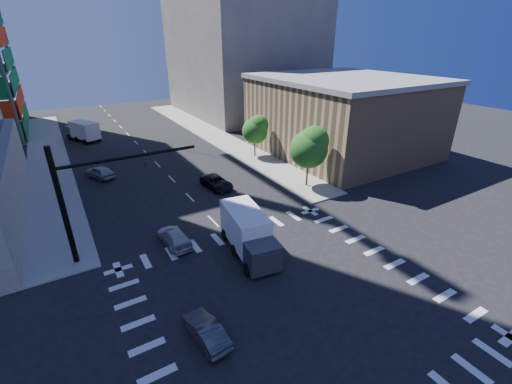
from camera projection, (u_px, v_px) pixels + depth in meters
ground at (290, 299)px, 22.30m from camera, size 160.00×160.00×0.00m
road_markings at (290, 299)px, 22.30m from camera, size 20.00×20.00×0.01m
sidewalk_ne at (212, 134)px, 59.31m from camera, size 5.00×60.00×0.15m
sidewalk_nw at (48, 158)px, 47.64m from camera, size 5.00×60.00×0.15m
commercial_building at (342, 115)px, 48.93m from camera, size 20.50×22.50×10.60m
bg_building_ne at (242, 44)px, 72.00m from camera, size 24.00×30.00×28.00m
signal_mast_nw at (84, 192)px, 24.32m from camera, size 10.20×0.40×9.00m
tree_south at (310, 147)px, 37.09m from camera, size 4.16×4.16×6.82m
tree_north at (256, 129)px, 46.89m from camera, size 3.54×3.52×5.78m
car_nb_far at (217, 182)px, 38.43m from camera, size 2.61×4.88×1.31m
car_sb_near at (174, 237)px, 28.02m from camera, size 2.05×4.53×1.29m
car_sb_mid at (100, 172)px, 41.10m from camera, size 3.38×4.72×1.49m
car_sb_cross at (206, 330)px, 19.14m from camera, size 1.67×3.87×1.24m
box_truck_near at (250, 238)px, 26.37m from camera, size 3.57×6.66×3.33m
box_truck_far at (82, 132)px, 55.59m from camera, size 4.77×6.58×3.17m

